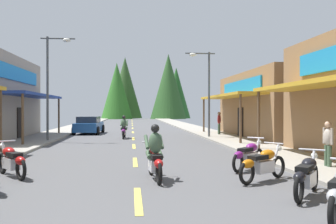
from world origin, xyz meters
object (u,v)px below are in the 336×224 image
object	(u,v)px
streetlamp_left	(53,74)
rider_cruising_lead	(155,157)
streetlamp_right	(205,82)
rider_cruising_trailing	(124,129)
motorcycle_parked_right_4	(248,155)
motorcycle_parked_right_3	(263,164)
pedestrian_browsing	(328,142)
parked_car_curbside	(89,125)
motorcycle_parked_right_2	(307,175)
motorcycle_parked_left_3	(12,160)
pedestrian_by_shop	(219,122)

from	to	relation	value
streetlamp_left	rider_cruising_lead	bearing A→B (deg)	-66.41
streetlamp_right	rider_cruising_trailing	bearing A→B (deg)	176.00
streetlamp_right	motorcycle_parked_right_4	size ratio (longest dim) A/B	3.71
streetlamp_right	motorcycle_parked_right_3	bearing A→B (deg)	-95.41
motorcycle_parked_right_3	pedestrian_browsing	world-z (taller)	pedestrian_browsing
streetlamp_right	pedestrian_browsing	size ratio (longest dim) A/B	3.70
streetlamp_left	pedestrian_browsing	size ratio (longest dim) A/B	3.99
streetlamp_right	pedestrian_browsing	distance (m)	13.56
parked_car_curbside	pedestrian_browsing	bearing A→B (deg)	-149.02
motorcycle_parked_right_2	parked_car_curbside	xyz separation A→B (m)	(-7.36, 22.14, 0.20)
motorcycle_parked_right_3	pedestrian_browsing	bearing A→B (deg)	-5.94
motorcycle_parked_right_2	pedestrian_browsing	bearing A→B (deg)	3.33
rider_cruising_trailing	pedestrian_browsing	size ratio (longest dim) A/B	1.34
motorcycle_parked_right_3	rider_cruising_lead	world-z (taller)	rider_cruising_lead
pedestrian_browsing	streetlamp_left	bearing A→B (deg)	-45.30
motorcycle_parked_right_2	motorcycle_parked_left_3	distance (m)	8.07
parked_car_curbside	motorcycle_parked_right_4	bearing A→B (deg)	-155.30
rider_cruising_lead	motorcycle_parked_right_2	bearing A→B (deg)	-130.27
motorcycle_parked_left_3	motorcycle_parked_right_3	bearing A→B (deg)	-137.68
motorcycle_parked_right_3	pedestrian_by_shop	bearing A→B (deg)	44.30
streetlamp_right	parked_car_curbside	xyz separation A→B (m)	(-8.41, 5.56, -3.18)
motorcycle_parked_right_3	motorcycle_parked_right_4	bearing A→B (deg)	47.58
rider_cruising_trailing	parked_car_curbside	world-z (taller)	rider_cruising_trailing
streetlamp_right	motorcycle_parked_right_4	xyz separation A→B (m)	(-1.18, -12.90, -3.37)
motorcycle_parked_right_2	motorcycle_parked_right_3	xyz separation A→B (m)	(-0.35, 1.80, 0.00)
motorcycle_parked_right_4	pedestrian_by_shop	size ratio (longest dim) A/B	0.89
motorcycle_parked_right_4	rider_cruising_lead	world-z (taller)	rider_cruising_lead
motorcycle_parked_right_4	streetlamp_left	bearing A→B (deg)	82.64
streetlamp_left	pedestrian_browsing	xyz separation A→B (m)	(11.11, -11.23, -3.20)
motorcycle_parked_right_3	parked_car_curbside	bearing A→B (deg)	73.19
pedestrian_browsing	parked_car_curbside	distance (m)	21.14
streetlamp_right	rider_cruising_lead	world-z (taller)	streetlamp_right
motorcycle_parked_left_3	rider_cruising_lead	distance (m)	4.22
motorcycle_parked_left_3	rider_cruising_trailing	distance (m)	14.13
pedestrian_by_shop	motorcycle_parked_right_3	bearing A→B (deg)	109.63
streetlamp_right	motorcycle_parked_right_2	distance (m)	16.95
motorcycle_parked_right_3	pedestrian_by_shop	size ratio (longest dim) A/B	1.00
pedestrian_by_shop	motorcycle_parked_left_3	bearing A→B (deg)	86.69
streetlamp_right	pedestrian_browsing	xyz separation A→B (m)	(1.40, -13.17, -2.95)
streetlamp_left	pedestrian_by_shop	world-z (taller)	streetlamp_left
pedestrian_by_shop	parked_car_curbside	xyz separation A→B (m)	(-9.95, 3.45, -0.36)
motorcycle_parked_right_3	pedestrian_browsing	size ratio (longest dim) A/B	1.12
motorcycle_parked_right_3	motorcycle_parked_right_4	distance (m)	1.89
motorcycle_parked_right_2	motorcycle_parked_right_4	world-z (taller)	same
parked_car_curbside	streetlamp_left	bearing A→B (deg)	173.46
streetlamp_left	streetlamp_right	bearing A→B (deg)	11.25
motorcycle_parked_right_3	streetlamp_right	bearing A→B (deg)	48.76
motorcycle_parked_right_2	rider_cruising_lead	bearing A→B (deg)	93.61
streetlamp_left	rider_cruising_lead	world-z (taller)	streetlamp_left
motorcycle_parked_right_4	motorcycle_parked_left_3	xyz separation A→B (m)	(-7.29, -0.52, 0.00)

